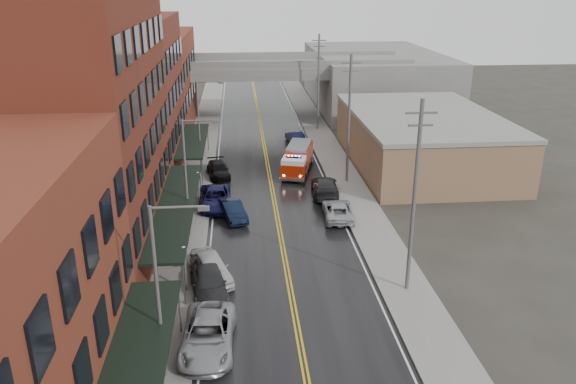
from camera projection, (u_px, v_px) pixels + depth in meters
road at (275, 204)px, 48.24m from camera, size 11.00×160.00×0.02m
sidewalk_left at (189, 206)px, 47.61m from camera, size 3.00×160.00×0.15m
sidewalk_right at (358, 201)px, 48.83m from camera, size 3.00×160.00×0.15m
curb_left at (209, 206)px, 47.74m from camera, size 0.30×160.00×0.15m
curb_right at (340, 201)px, 48.69m from camera, size 0.30×160.00×0.15m
brick_building_b at (82, 125)px, 37.43m from camera, size 9.00×20.00×18.00m
brick_building_c at (130, 97)px, 54.26m from camera, size 9.00×15.00×15.00m
brick_building_far at (155, 82)px, 71.10m from camera, size 9.00×20.00×12.00m
tan_building at (422, 141)px, 58.02m from camera, size 14.00×22.00×5.00m
right_far_block at (374, 79)px, 85.60m from camera, size 18.00×30.00×8.00m
awning_0 at (131, 384)px, 22.34m from camera, size 2.60×16.00×3.09m
awning_1 at (176, 205)px, 40.04m from camera, size 2.60×18.00×3.09m
awning_2 at (193, 140)px, 56.34m from camera, size 2.60×13.00×3.09m
globe_lamp_1 at (184, 259)px, 33.85m from camera, size 0.44×0.44×3.12m
globe_lamp_2 at (198, 181)px, 46.89m from camera, size 0.44×0.44×3.12m
street_lamp_0 at (162, 284)px, 25.37m from camera, size 2.64×0.22×9.00m
street_lamp_1 at (189, 171)px, 40.27m from camera, size 2.64×0.22×9.00m
street_lamp_2 at (201, 120)px, 55.18m from camera, size 2.64×0.22×9.00m
utility_pole_0 at (414, 196)px, 32.64m from camera, size 1.80×0.24×12.00m
utility_pole_1 at (349, 117)px, 51.28m from camera, size 1.80×0.24×12.00m
utility_pole_2 at (318, 81)px, 69.91m from camera, size 1.80×0.24×12.00m
overpass at (258, 75)px, 75.94m from camera, size 40.00×10.00×7.50m
fire_truck at (297, 159)px, 55.74m from camera, size 4.24×7.57×2.64m
parked_car_left_2 at (208, 335)px, 29.11m from camera, size 2.98×5.95×1.62m
parked_car_left_3 at (209, 283)px, 34.24m from camera, size 2.77×5.35×1.48m
parked_car_left_4 at (211, 267)px, 35.91m from camera, size 3.38×5.22×1.65m
parked_car_left_5 at (232, 210)px, 45.08m from camera, size 2.65×4.65×1.45m
parked_car_left_6 at (216, 198)px, 47.41m from camera, size 3.00×5.90×1.60m
parked_car_left_7 at (218, 170)px, 54.74m from camera, size 2.64×5.06×1.40m
parked_car_right_0 at (338, 210)px, 45.19m from camera, size 2.64×5.10×1.37m
parked_car_right_1 at (325, 186)px, 50.11m from camera, size 2.67×5.72×1.61m
parked_car_right_2 at (301, 153)px, 59.96m from camera, size 2.51×4.43×1.42m
parked_car_right_3 at (295, 137)px, 66.16m from camera, size 2.23×4.52×1.42m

